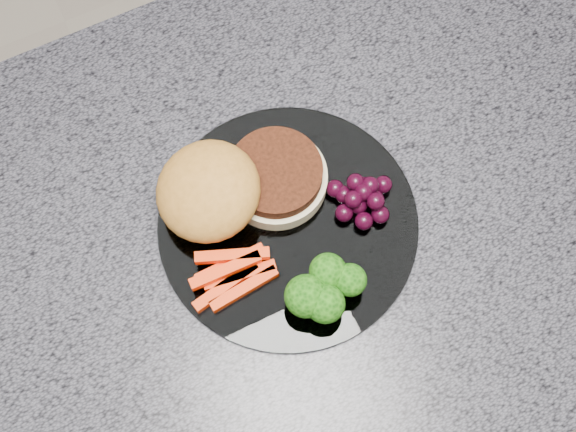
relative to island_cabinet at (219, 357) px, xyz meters
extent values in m
plane|color=#A39989|center=(0.00, 0.00, -0.43)|extent=(4.00, 4.00, 0.00)
cube|color=brown|center=(0.00, 0.00, 0.00)|extent=(1.20, 0.60, 0.86)
cube|color=#43434C|center=(0.00, 0.00, 0.45)|extent=(1.20, 0.60, 0.04)
cylinder|color=white|center=(0.11, -0.01, 0.47)|extent=(0.26, 0.26, 0.01)
cylinder|color=beige|center=(0.12, 0.04, 0.49)|extent=(0.11, 0.11, 0.02)
cylinder|color=#421A0C|center=(0.12, 0.04, 0.50)|extent=(0.09, 0.09, 0.02)
ellipsoid|color=#AB702A|center=(0.05, 0.05, 0.50)|extent=(0.11, 0.11, 0.06)
cube|color=red|center=(0.04, -0.02, 0.48)|extent=(0.07, 0.01, 0.01)
cube|color=red|center=(0.05, -0.04, 0.48)|extent=(0.07, 0.02, 0.01)
cube|color=red|center=(0.03, -0.04, 0.48)|extent=(0.07, 0.02, 0.01)
cube|color=red|center=(0.05, -0.02, 0.49)|extent=(0.07, 0.04, 0.01)
cube|color=red|center=(0.04, -0.03, 0.49)|extent=(0.07, 0.01, 0.01)
cube|color=red|center=(0.05, -0.05, 0.48)|extent=(0.07, 0.02, 0.01)
cylinder|color=#5F9134|center=(0.09, -0.09, 0.48)|extent=(0.01, 0.01, 0.02)
ellipsoid|color=#0C3507|center=(0.09, -0.09, 0.51)|extent=(0.04, 0.04, 0.04)
cylinder|color=#5F9134|center=(0.12, -0.08, 0.48)|extent=(0.01, 0.01, 0.02)
ellipsoid|color=#0C3507|center=(0.12, -0.08, 0.50)|extent=(0.04, 0.04, 0.03)
cylinder|color=#5F9134|center=(0.11, -0.10, 0.48)|extent=(0.01, 0.01, 0.02)
ellipsoid|color=#0C3507|center=(0.11, -0.10, 0.51)|extent=(0.04, 0.04, 0.03)
cylinder|color=#5F9134|center=(0.14, -0.09, 0.48)|extent=(0.01, 0.01, 0.02)
ellipsoid|color=#0C3507|center=(0.14, -0.09, 0.50)|extent=(0.03, 0.03, 0.03)
sphere|color=black|center=(0.18, -0.02, 0.49)|extent=(0.02, 0.02, 0.02)
sphere|color=black|center=(0.20, -0.02, 0.49)|extent=(0.02, 0.02, 0.02)
sphere|color=black|center=(0.20, -0.01, 0.49)|extent=(0.02, 0.02, 0.02)
sphere|color=black|center=(0.18, -0.01, 0.49)|extent=(0.02, 0.02, 0.02)
sphere|color=black|center=(0.17, -0.02, 0.49)|extent=(0.02, 0.02, 0.02)
sphere|color=black|center=(0.18, -0.04, 0.49)|extent=(0.02, 0.02, 0.02)
sphere|color=black|center=(0.20, -0.04, 0.49)|extent=(0.02, 0.02, 0.02)
sphere|color=black|center=(0.22, -0.01, 0.49)|extent=(0.02, 0.02, 0.02)
sphere|color=black|center=(0.17, 0.00, 0.49)|extent=(0.02, 0.02, 0.02)
sphere|color=black|center=(0.19, -0.02, 0.50)|extent=(0.02, 0.02, 0.02)
sphere|color=black|center=(0.18, -0.02, 0.50)|extent=(0.02, 0.02, 0.02)
sphere|color=black|center=(0.20, -0.03, 0.50)|extent=(0.02, 0.02, 0.02)
sphere|color=black|center=(0.19, 0.00, 0.50)|extent=(0.02, 0.02, 0.02)
sphere|color=black|center=(0.20, -0.01, 0.50)|extent=(0.02, 0.02, 0.02)
camera|label=1|loc=(-0.01, -0.25, 1.22)|focal=50.00mm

